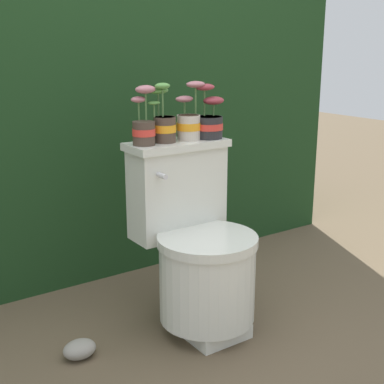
{
  "coord_description": "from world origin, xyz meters",
  "views": [
    {
      "loc": [
        -1.06,
        -1.57,
        1.13
      ],
      "look_at": [
        0.1,
        0.12,
        0.56
      ],
      "focal_mm": 50.0,
      "sensor_mm": 36.0,
      "label": 1
    }
  ],
  "objects_px": {
    "potted_plant_left": "(144,125)",
    "potted_plant_middle": "(189,121)",
    "potted_plant_midleft": "(164,122)",
    "toilet": "(197,250)",
    "garden_stone": "(80,349)",
    "potted_plant_midright": "(209,121)"
  },
  "relations": [
    {
      "from": "potted_plant_midleft",
      "to": "toilet",
      "type": "bearing_deg",
      "value": -69.52
    },
    {
      "from": "potted_plant_midleft",
      "to": "garden_stone",
      "type": "height_order",
      "value": "potted_plant_midleft"
    },
    {
      "from": "potted_plant_left",
      "to": "potted_plant_middle",
      "type": "xyz_separation_m",
      "value": [
        0.21,
        -0.0,
        -0.0
      ]
    },
    {
      "from": "potted_plant_left",
      "to": "potted_plant_middle",
      "type": "relative_size",
      "value": 0.97
    },
    {
      "from": "toilet",
      "to": "garden_stone",
      "type": "distance_m",
      "value": 0.59
    },
    {
      "from": "potted_plant_midleft",
      "to": "potted_plant_middle",
      "type": "height_order",
      "value": "same"
    },
    {
      "from": "toilet",
      "to": "potted_plant_midleft",
      "type": "relative_size",
      "value": 3.2
    },
    {
      "from": "potted_plant_left",
      "to": "potted_plant_midright",
      "type": "xyz_separation_m",
      "value": [
        0.3,
        -0.02,
        -0.01
      ]
    },
    {
      "from": "potted_plant_left",
      "to": "potted_plant_middle",
      "type": "distance_m",
      "value": 0.21
    },
    {
      "from": "potted_plant_left",
      "to": "garden_stone",
      "type": "relative_size",
      "value": 1.82
    },
    {
      "from": "potted_plant_left",
      "to": "garden_stone",
      "type": "xyz_separation_m",
      "value": [
        -0.36,
        -0.11,
        -0.8
      ]
    },
    {
      "from": "potted_plant_midleft",
      "to": "potted_plant_left",
      "type": "bearing_deg",
      "value": -177.49
    },
    {
      "from": "toilet",
      "to": "potted_plant_left",
      "type": "relative_size",
      "value": 3.31
    },
    {
      "from": "potted_plant_left",
      "to": "toilet",
      "type": "bearing_deg",
      "value": -44.9
    },
    {
      "from": "toilet",
      "to": "potted_plant_middle",
      "type": "relative_size",
      "value": 3.2
    },
    {
      "from": "potted_plant_midright",
      "to": "potted_plant_midleft",
      "type": "bearing_deg",
      "value": 174.68
    },
    {
      "from": "potted_plant_left",
      "to": "potted_plant_midleft",
      "type": "height_order",
      "value": "potted_plant_midleft"
    },
    {
      "from": "potted_plant_midleft",
      "to": "potted_plant_middle",
      "type": "xyz_separation_m",
      "value": [
        0.12,
        -0.01,
        -0.0
      ]
    },
    {
      "from": "potted_plant_middle",
      "to": "potted_plant_left",
      "type": "bearing_deg",
      "value": 179.3
    },
    {
      "from": "potted_plant_left",
      "to": "potted_plant_midleft",
      "type": "relative_size",
      "value": 0.97
    },
    {
      "from": "potted_plant_midright",
      "to": "garden_stone",
      "type": "relative_size",
      "value": 1.78
    },
    {
      "from": "potted_plant_midright",
      "to": "garden_stone",
      "type": "xyz_separation_m",
      "value": [
        -0.66,
        -0.1,
        -0.79
      ]
    }
  ]
}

